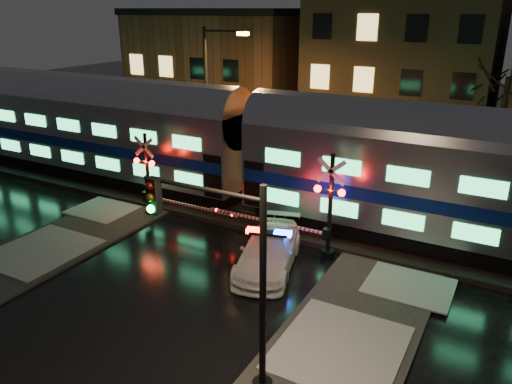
{
  "coord_description": "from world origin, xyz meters",
  "views": [
    {
      "loc": [
        10.19,
        -14.89,
        9.55
      ],
      "look_at": [
        0.65,
        2.5,
        2.2
      ],
      "focal_mm": 35.0,
      "sensor_mm": 36.0,
      "label": 1
    }
  ],
  "objects_px": {
    "traffic_light": "(230,281)",
    "police_car": "(269,251)",
    "crossing_signal_right": "(321,215)",
    "crossing_signal_left": "(153,184)",
    "streetlight": "(211,93)"
  },
  "relations": [
    {
      "from": "traffic_light",
      "to": "police_car",
      "type": "bearing_deg",
      "value": 96.15
    },
    {
      "from": "crossing_signal_right",
      "to": "crossing_signal_left",
      "type": "height_order",
      "value": "crossing_signal_right"
    },
    {
      "from": "crossing_signal_right",
      "to": "crossing_signal_left",
      "type": "xyz_separation_m",
      "value": [
        -8.51,
        -0.01,
        -0.12
      ]
    },
    {
      "from": "crossing_signal_right",
      "to": "police_car",
      "type": "bearing_deg",
      "value": -126.75
    },
    {
      "from": "crossing_signal_right",
      "to": "streetlight",
      "type": "xyz_separation_m",
      "value": [
        -9.55,
        6.69,
        3.14
      ]
    },
    {
      "from": "traffic_light",
      "to": "streetlight",
      "type": "bearing_deg",
      "value": 112.7
    },
    {
      "from": "police_car",
      "to": "crossing_signal_left",
      "type": "relative_size",
      "value": 0.92
    },
    {
      "from": "crossing_signal_right",
      "to": "traffic_light",
      "type": "bearing_deg",
      "value": -85.23
    },
    {
      "from": "crossing_signal_right",
      "to": "crossing_signal_left",
      "type": "distance_m",
      "value": 8.51
    },
    {
      "from": "crossing_signal_right",
      "to": "streetlight",
      "type": "distance_m",
      "value": 12.08
    },
    {
      "from": "police_car",
      "to": "streetlight",
      "type": "height_order",
      "value": "streetlight"
    },
    {
      "from": "crossing_signal_right",
      "to": "streetlight",
      "type": "bearing_deg",
      "value": 145.0
    },
    {
      "from": "crossing_signal_left",
      "to": "traffic_light",
      "type": "relative_size",
      "value": 1.0
    },
    {
      "from": "streetlight",
      "to": "crossing_signal_right",
      "type": "bearing_deg",
      "value": -35.0
    },
    {
      "from": "crossing_signal_left",
      "to": "streetlight",
      "type": "distance_m",
      "value": 7.52
    }
  ]
}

